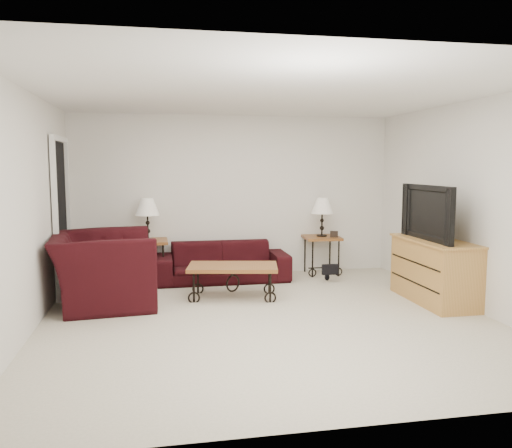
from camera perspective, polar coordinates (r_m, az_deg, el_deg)
The scene contains 20 objects.
ground at distance 5.97m, azimuth 1.28°, elevation -10.34°, with size 5.00×5.00×0.00m, color beige.
wall_back at distance 8.19m, azimuth -2.36°, elevation 3.15°, with size 5.00×0.02×2.50m, color silver.
wall_front at distance 3.34m, azimuth 10.30°, elevation -1.89°, with size 5.00×0.02×2.50m, color silver.
wall_left at distance 5.76m, azimuth -23.83°, elevation 1.16°, with size 0.02×5.00×2.50m, color silver.
wall_right at distance 6.72m, azimuth 22.67°, elevation 1.90°, with size 0.02×5.00×2.50m, color silver.
ceiling at distance 5.76m, azimuth 1.34°, elevation 14.18°, with size 5.00×5.00×0.00m, color white.
doorway at distance 7.38m, azimuth -20.66°, elevation 0.57°, with size 0.08×0.94×2.04m, color black.
sofa at distance 7.80m, azimuth -3.68°, elevation -4.17°, with size 1.96×0.77×0.57m, color black.
side_table_left at distance 7.92m, azimuth -11.71°, elevation -3.96°, with size 0.57×0.57×0.62m, color brown.
side_table_right at distance 8.31m, azimuth 7.20°, elevation -3.42°, with size 0.56×0.56×0.61m, color brown.
lamp_left at distance 7.83m, azimuth -11.82°, elevation 0.50°, with size 0.35×0.35×0.62m, color black, non-canonical shape.
lamp_right at distance 8.23m, azimuth 7.26°, elevation 0.74°, with size 0.34×0.34×0.61m, color black, non-canonical shape.
photo_frame_left at distance 7.72m, azimuth -12.91°, elevation -1.54°, with size 0.12×0.02×0.10m, color black.
photo_frame_right at distance 8.17m, azimuth 8.56°, elevation -1.11°, with size 0.12×0.02×0.10m, color black.
coffee_table at distance 6.82m, azimuth -2.56°, elevation -6.32°, with size 1.15×0.62×0.43m, color brown.
armchair at distance 6.72m, azimuth -16.42°, elevation -4.78°, with size 1.37×1.20×0.89m, color black.
throw_pillow at distance 6.65m, azimuth -15.19°, elevation -4.21°, with size 0.40×0.11×0.40m, color #C34919.
tv_stand at distance 6.96m, azimuth 19.01°, elevation -4.88°, with size 0.55×1.33×0.80m, color tan.
television at distance 6.85m, azimuth 19.10°, elevation 1.20°, with size 1.19×0.16×0.69m, color black.
backpack at distance 7.87m, azimuth 7.84°, elevation -4.48°, with size 0.37×0.28×0.47m, color black.
Camera 1 is at (-1.20, -5.59, 1.73)m, focal length 36.42 mm.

